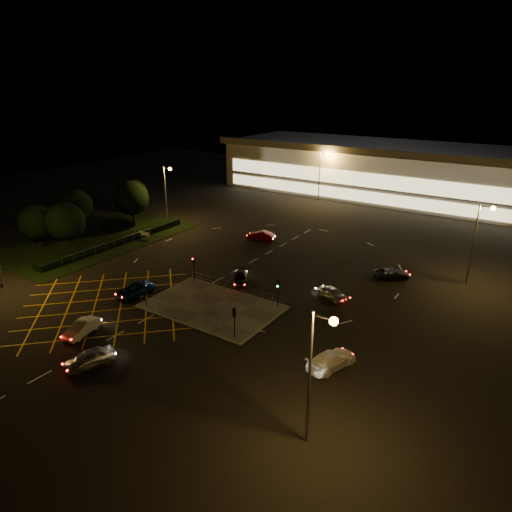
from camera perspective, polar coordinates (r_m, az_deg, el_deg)
The scene contains 26 objects.
ground at distance 53.13m, azimuth -5.82°, elevation -4.98°, with size 180.00×180.00×0.00m, color black.
pedestrian_island at distance 50.58m, azimuth -5.50°, elevation -6.30°, with size 14.00×9.00×0.12m, color #4C4944.
grass_verge at distance 76.21m, azimuth -19.41°, elevation 2.07°, with size 18.00×30.00×0.08m, color black.
hedge at distance 72.28m, azimuth -17.03°, elevation 1.74°, with size 2.00×26.00×1.00m, color black.
supermarket at distance 104.75m, azimuth 16.38°, elevation 10.30°, with size 72.00×26.50×10.50m.
streetlight_se at distance 29.85m, azimuth 7.60°, elevation -12.95°, with size 1.78×0.56×10.03m.
streetlight_nw at distance 78.82m, azimuth -11.06°, elevation 8.41°, with size 1.78×0.56×10.03m.
streetlight_ne at distance 59.27m, azimuth 26.12°, elevation 2.52°, with size 1.78×0.56×10.03m.
streetlight_far_left at distance 95.17m, azimuth 8.21°, elevation 10.69°, with size 1.78×0.56×10.03m.
signal_sw at distance 50.79m, azimuth -13.72°, elevation -3.82°, with size 0.28×0.30×3.15m.
signal_se at distance 43.44m, azimuth -2.72°, elevation -7.63°, with size 0.28×0.30×3.15m.
signal_nw at distance 55.96m, azimuth -7.79°, elevation -1.04°, with size 0.28×0.30×3.15m.
signal_ne at distance 49.38m, azimuth 2.78°, elevation -3.94°, with size 0.28×0.30×3.15m.
tree_a at distance 72.47m, azimuth -25.76°, elevation 3.79°, with size 5.04×5.04×6.86m.
tree_b at distance 78.13m, azimuth -21.62°, elevation 5.77°, with size 5.40×5.40×7.35m.
tree_c at distance 79.69m, azimuth -15.30°, elevation 7.01°, with size 5.76×5.76×7.84m.
tree_d at distance 88.15m, azimuth -14.94°, elevation 7.71°, with size 4.68×4.68×6.37m.
tree_e at distance 70.08m, azimuth -22.70°, elevation 3.99°, with size 5.40×5.40×7.35m.
car_near_silver at distance 42.97m, azimuth -20.11°, elevation -11.89°, with size 1.75×4.34×1.48m, color #B4B7BC.
car_queue_white at distance 48.09m, azimuth -20.96°, elevation -8.41°, with size 1.43×4.11×1.35m, color #BCBCBC.
car_left_blue at distance 54.64m, azimuth -15.00°, elevation -4.10°, with size 2.20×4.78×1.33m, color navy.
car_far_dkgrey at distance 55.98m, azimuth -1.93°, elevation -2.79°, with size 1.72×4.24×1.23m, color black.
car_right_silver at distance 52.76m, azimuth 9.53°, elevation -4.58°, with size 1.54×3.82×1.30m, color silver.
car_circ_red at distance 71.07m, azimuth 0.64°, elevation 2.55°, with size 1.52×4.35×1.43m, color maroon.
car_east_grey at distance 59.64m, azimuth 16.61°, elevation -2.14°, with size 2.12×4.59×1.28m, color black.
car_approach_white at distance 40.81m, azimuth 9.42°, elevation -12.66°, with size 2.03×5.00×1.45m, color silver.
Camera 1 is at (30.88, -36.55, 23.10)m, focal length 32.00 mm.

